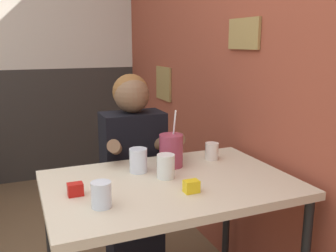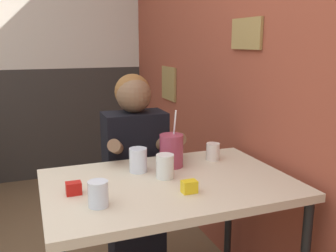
{
  "view_description": "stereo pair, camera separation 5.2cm",
  "coord_description": "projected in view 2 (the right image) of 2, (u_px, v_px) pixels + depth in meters",
  "views": [
    {
      "loc": [
        0.32,
        -1.06,
        1.36
      ],
      "look_at": [
        0.97,
        0.49,
        0.98
      ],
      "focal_mm": 40.0,
      "sensor_mm": 36.0,
      "label": 1
    },
    {
      "loc": [
        0.37,
        -1.08,
        1.36
      ],
      "look_at": [
        0.97,
        0.49,
        0.98
      ],
      "focal_mm": 40.0,
      "sensor_mm": 36.0,
      "label": 2
    }
  ],
  "objects": [
    {
      "name": "glass_by_brick",
      "position": [
        98.0,
        194.0,
        1.37
      ],
      "size": [
        0.07,
        0.07,
        0.1
      ],
      "color": "silver",
      "rests_on": "main_table"
    },
    {
      "name": "glass_center",
      "position": [
        165.0,
        166.0,
        1.65
      ],
      "size": [
        0.08,
        0.08,
        0.11
      ],
      "color": "silver",
      "rests_on": "main_table"
    },
    {
      "name": "cocktail_pitcher",
      "position": [
        171.0,
        150.0,
        1.8
      ],
      "size": [
        0.11,
        0.11,
        0.28
      ],
      "color": "#99384C",
      "rests_on": "main_table"
    },
    {
      "name": "main_table",
      "position": [
        169.0,
        196.0,
        1.64
      ],
      "size": [
        1.07,
        0.71,
        0.77
      ],
      "color": "beige",
      "rests_on": "ground_plane"
    },
    {
      "name": "brick_wall_right",
      "position": [
        198.0,
        43.0,
        2.63
      ],
      "size": [
        0.08,
        4.73,
        2.7
      ],
      "color": "brown",
      "rests_on": "ground_plane"
    },
    {
      "name": "glass_far_side",
      "position": [
        213.0,
        152.0,
        1.91
      ],
      "size": [
        0.07,
        0.07,
        0.09
      ],
      "color": "silver",
      "rests_on": "main_table"
    },
    {
      "name": "person_seated",
      "position": [
        135.0,
        175.0,
        2.12
      ],
      "size": [
        0.42,
        0.4,
        1.19
      ],
      "color": "black",
      "rests_on": "ground_plane"
    },
    {
      "name": "condiment_mustard",
      "position": [
        189.0,
        187.0,
        1.49
      ],
      "size": [
        0.06,
        0.04,
        0.05
      ],
      "color": "yellow",
      "rests_on": "main_table"
    },
    {
      "name": "condiment_ketchup",
      "position": [
        74.0,
        188.0,
        1.48
      ],
      "size": [
        0.06,
        0.04,
        0.05
      ],
      "color": "#B7140F",
      "rests_on": "main_table"
    },
    {
      "name": "glass_near_pitcher",
      "position": [
        138.0,
        160.0,
        1.73
      ],
      "size": [
        0.08,
        0.08,
        0.11
      ],
      "color": "silver",
      "rests_on": "main_table"
    }
  ]
}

